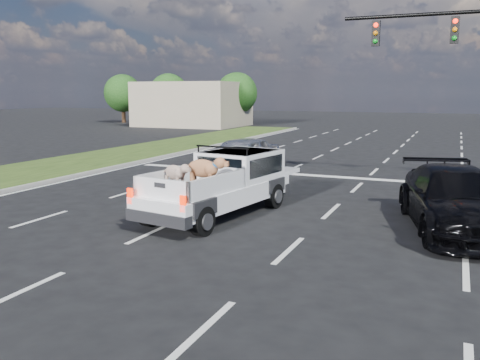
# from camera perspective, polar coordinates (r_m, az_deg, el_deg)

# --- Properties ---
(ground) EXTENTS (160.00, 160.00, 0.00)m
(ground) POSITION_cam_1_polar(r_m,az_deg,el_deg) (11.71, -2.74, -6.88)
(ground) COLOR black
(ground) RESTS_ON ground
(road_markings) EXTENTS (17.75, 60.00, 0.01)m
(road_markings) POSITION_cam_1_polar(r_m,az_deg,el_deg) (17.68, 6.57, -1.21)
(road_markings) COLOR silver
(road_markings) RESTS_ON ground
(grass_median_left) EXTENTS (5.00, 60.00, 0.10)m
(grass_median_left) POSITION_cam_1_polar(r_m,az_deg,el_deg) (23.22, -22.20, 0.87)
(grass_median_left) COLOR #213D13
(grass_median_left) RESTS_ON ground
(curb_left) EXTENTS (0.15, 60.00, 0.14)m
(curb_left) POSITION_cam_1_polar(r_m,az_deg,el_deg) (21.56, -17.61, 0.55)
(curb_left) COLOR #9E9A91
(curb_left) RESTS_ON ground
(building_left) EXTENTS (10.00, 8.00, 4.40)m
(building_left) POSITION_cam_1_polar(r_m,az_deg,el_deg) (52.40, -5.31, 8.48)
(building_left) COLOR tan
(building_left) RESTS_ON ground
(tree_far_a) EXTENTS (4.20, 4.20, 5.40)m
(tree_far_a) POSITION_cam_1_polar(r_m,az_deg,el_deg) (59.43, -13.02, 9.47)
(tree_far_a) COLOR #332114
(tree_far_a) RESTS_ON ground
(tree_far_b) EXTENTS (4.20, 4.20, 5.40)m
(tree_far_b) POSITION_cam_1_polar(r_m,az_deg,el_deg) (56.11, -7.99, 9.62)
(tree_far_b) COLOR #332114
(tree_far_b) RESTS_ON ground
(tree_far_c) EXTENTS (4.20, 4.20, 5.40)m
(tree_far_c) POSITION_cam_1_polar(r_m,az_deg,el_deg) (52.44, -0.37, 9.71)
(tree_far_c) COLOR #332114
(tree_far_c) RESTS_ON ground
(pickup_truck) EXTENTS (2.62, 5.32, 1.91)m
(pickup_truck) POSITION_cam_1_polar(r_m,az_deg,el_deg) (14.03, -2.06, -0.35)
(pickup_truck) COLOR black
(pickup_truck) RESTS_ON ground
(silver_sedan) EXTENTS (2.37, 4.90, 1.61)m
(silver_sedan) POSITION_cam_1_polar(r_m,az_deg,el_deg) (20.42, 0.01, 2.61)
(silver_sedan) COLOR silver
(silver_sedan) RESTS_ON ground
(black_coupe) EXTENTS (3.37, 5.67, 1.54)m
(black_coupe) POSITION_cam_1_polar(r_m,az_deg,el_deg) (13.49, 23.06, -2.06)
(black_coupe) COLOR black
(black_coupe) RESTS_ON ground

